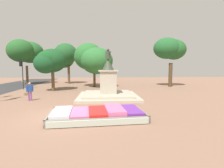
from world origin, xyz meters
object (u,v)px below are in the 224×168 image
object	(u,v)px
flower_planter	(98,114)
statue_monument	(108,88)
traffic_light_far_corner	(22,69)
pedestrian_with_handbag	(29,90)

from	to	relation	value
flower_planter	statue_monument	bearing A→B (deg)	83.01
flower_planter	statue_monument	world-z (taller)	statue_monument
traffic_light_far_corner	pedestrian_with_handbag	world-z (taller)	traffic_light_far_corner
flower_planter	traffic_light_far_corner	size ratio (longest dim) A/B	1.45
flower_planter	traffic_light_far_corner	world-z (taller)	traffic_light_far_corner
statue_monument	traffic_light_far_corner	size ratio (longest dim) A/B	1.49
statue_monument	traffic_light_far_corner	distance (m)	12.81
flower_planter	pedestrian_with_handbag	world-z (taller)	pedestrian_with_handbag
flower_planter	traffic_light_far_corner	bearing A→B (deg)	126.45
traffic_light_far_corner	pedestrian_with_handbag	bearing A→B (deg)	-62.89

